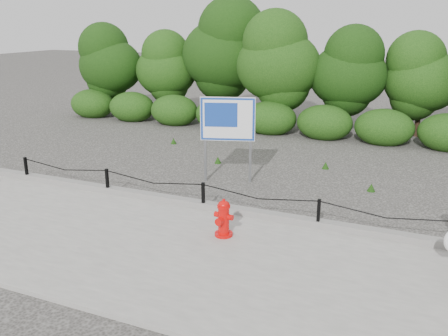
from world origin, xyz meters
TOP-DOWN VIEW (x-y plane):
  - ground at (0.00, 0.00)m, footprint 90.00×90.00m
  - sidewalk at (0.00, -2.00)m, footprint 14.00×4.00m
  - curb at (0.00, 0.05)m, footprint 14.00×0.22m
  - chain_barrier at (0.00, 0.00)m, footprint 10.06×0.06m
  - treeline at (0.73, 8.94)m, footprint 20.26×3.87m
  - fire_hydrant at (0.93, -1.06)m, footprint 0.39×0.41m
  - advertising_sign at (-0.31, 2.08)m, footprint 1.32×0.49m

SIDE VIEW (x-z plane):
  - ground at x=0.00m, z-range 0.00..0.00m
  - sidewalk at x=0.00m, z-range 0.00..0.08m
  - curb at x=0.00m, z-range 0.08..0.22m
  - fire_hydrant at x=0.93m, z-range 0.06..0.80m
  - chain_barrier at x=0.00m, z-range 0.16..0.76m
  - advertising_sign at x=-0.31m, z-range 0.45..2.65m
  - treeline at x=0.73m, z-range 0.16..4.95m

